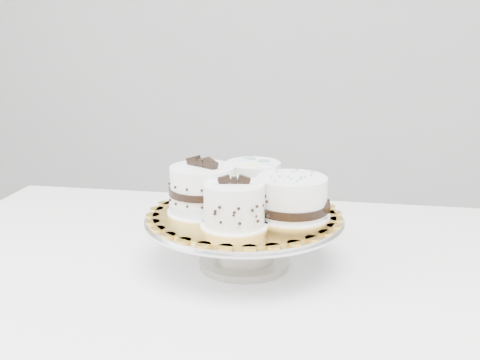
% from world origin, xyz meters
% --- Properties ---
extents(table, '(1.25, 0.83, 0.75)m').
position_xyz_m(table, '(0.12, 0.03, 0.68)').
color(table, white).
rests_on(table, floor).
extents(cake_stand, '(0.33, 0.33, 0.09)m').
position_xyz_m(cake_stand, '(0.11, 0.04, 0.81)').
color(cake_stand, gray).
rests_on(cake_stand, table).
extents(cake_board, '(0.34, 0.34, 0.00)m').
position_xyz_m(cake_board, '(0.11, 0.04, 0.84)').
color(cake_board, gold).
rests_on(cake_board, cake_stand).
extents(cake_swirl, '(0.11, 0.11, 0.08)m').
position_xyz_m(cake_swirl, '(0.11, -0.02, 0.88)').
color(cake_swirl, white).
rests_on(cake_swirl, cake_board).
extents(cake_banded, '(0.15, 0.15, 0.10)m').
position_xyz_m(cake_banded, '(0.04, 0.04, 0.88)').
color(cake_banded, white).
rests_on(cake_banded, cake_board).
extents(cake_dots, '(0.12, 0.12, 0.07)m').
position_xyz_m(cake_dots, '(0.12, 0.11, 0.88)').
color(cake_dots, white).
rests_on(cake_dots, cake_board).
extents(cake_ribbon, '(0.13, 0.13, 0.07)m').
position_xyz_m(cake_ribbon, '(0.19, 0.04, 0.87)').
color(cake_ribbon, white).
rests_on(cake_ribbon, cake_board).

